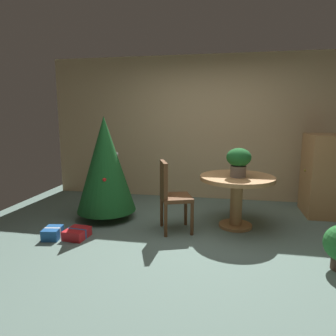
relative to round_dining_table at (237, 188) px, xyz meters
name	(u,v)px	position (x,y,z in m)	size (l,w,h in m)	color
ground_plane	(199,245)	(-0.45, -0.72, -0.55)	(6.60, 6.60, 0.00)	slate
back_wall_panel	(211,129)	(-0.45, 1.48, 0.75)	(6.00, 0.10, 2.60)	tan
round_dining_table	(237,188)	(0.00, 0.00, 0.00)	(1.01, 1.01, 0.73)	#B27F4C
flower_vase	(239,160)	(0.01, -0.05, 0.40)	(0.33, 0.33, 0.39)	#665B51
wooden_chair_left	(171,193)	(-0.86, -0.31, -0.02)	(0.51, 0.53, 0.95)	brown
holiday_tree	(105,164)	(-1.91, 0.01, 0.27)	(0.87, 0.87, 1.53)	brown
gift_box_red	(77,233)	(-2.00, -0.78, -0.50)	(0.29, 0.32, 0.12)	red
gift_box_blue	(53,233)	(-2.30, -0.84, -0.49)	(0.24, 0.29, 0.14)	#1E569E
wooden_cabinet	(321,175)	(1.31, 0.82, 0.07)	(0.50, 0.71, 1.26)	#B27F4C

